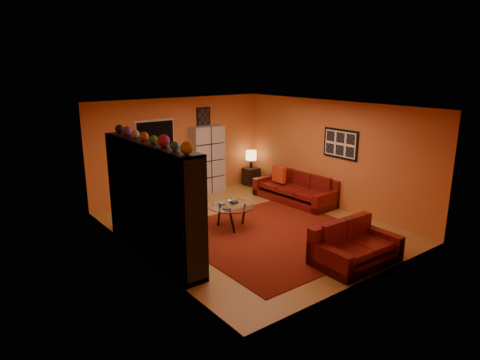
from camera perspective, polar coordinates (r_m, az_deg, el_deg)
floor at (r=9.35m, az=1.38°, el=-6.25°), size 6.00×6.00×0.00m
ceiling at (r=8.75m, az=1.49°, el=9.84°), size 6.00×6.00×0.00m
wall_back at (r=11.40m, az=-8.05°, el=4.31°), size 6.00×0.00×6.00m
wall_front at (r=6.96m, az=17.07°, el=-3.13°), size 6.00×0.00×6.00m
wall_left at (r=7.70m, az=-13.26°, el=-1.15°), size 0.00×6.00×6.00m
wall_right at (r=10.67m, az=12.00°, el=3.39°), size 0.00×6.00×6.00m
rug at (r=8.91m, az=4.72°, el=-7.35°), size 3.60×3.60×0.01m
doorway at (r=11.11m, az=-11.04°, el=2.42°), size 0.95×0.10×2.04m
wall_art_right at (r=10.41m, az=13.26°, el=4.72°), size 0.03×1.00×0.70m
wall_art_back at (r=11.65m, az=-4.89°, el=8.37°), size 0.42×0.03×0.52m
entertainment_unit at (r=7.86m, az=-11.66°, el=-2.63°), size 0.45×3.00×2.10m
tv at (r=7.90m, az=-11.32°, el=-3.05°), size 0.90×0.12×0.52m
sofa at (r=11.14m, az=7.63°, el=-1.31°), size 1.03×2.29×0.85m
loveseat at (r=7.93m, az=14.74°, el=-8.56°), size 1.55×0.95×0.85m
throw_pillow at (r=11.27m, az=5.22°, el=0.78°), size 0.12×0.42×0.42m
coffee_table at (r=9.14m, az=-1.12°, el=-3.71°), size 1.00×1.00×0.50m
storage_cabinet at (r=11.68m, az=-4.36°, el=2.74°), size 0.92×0.43×1.83m
bowl_chair at (r=9.76m, az=-7.03°, el=-3.57°), size 0.68×0.68×0.55m
side_table at (r=12.52m, az=1.47°, el=0.50°), size 0.42×0.42×0.50m
table_lamp at (r=12.38m, az=1.49°, el=3.25°), size 0.31×0.31×0.51m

